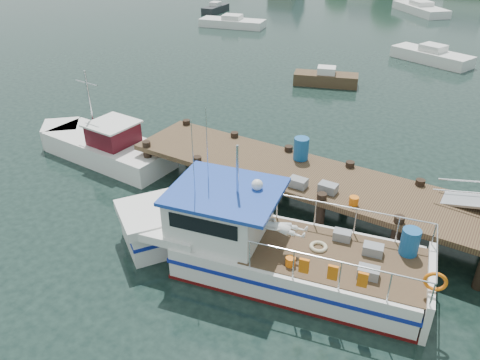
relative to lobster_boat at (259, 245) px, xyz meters
The scene contains 8 objects.
ground_plane 4.13m from the lobster_boat, 106.26° to the left, with size 160.00×160.00×0.00m, color black.
lobster_boat is the anchor object (origin of this frame).
work_boat 9.97m from the lobster_boat, 163.31° to the left, with size 7.34×2.47×3.86m.
moored_rowboat 18.20m from the lobster_boat, 106.30° to the left, with size 4.17×2.53×1.15m.
moored_a 34.77m from the lobster_boat, 123.85° to the left, with size 6.43×3.38×1.13m.
moored_b 26.36m from the lobster_boat, 91.30° to the left, with size 6.02×3.71×1.26m.
moored_d 45.86m from the lobster_boat, 97.35° to the left, with size 7.03×7.01×1.26m.
moored_e 42.37m from the lobster_boat, 126.09° to the left, with size 1.71×4.08×1.10m.
Camera 1 is at (6.51, -13.65, 9.49)m, focal length 35.00 mm.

